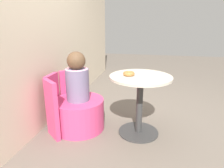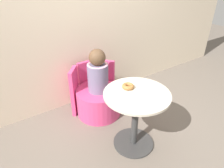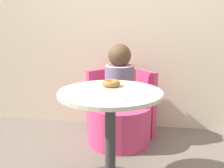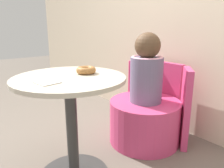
% 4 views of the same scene
% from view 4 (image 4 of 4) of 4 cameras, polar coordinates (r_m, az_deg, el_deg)
% --- Properties ---
extents(round_table, '(0.67, 0.67, 0.69)m').
position_cam_4_polar(round_table, '(1.38, -10.66, -6.61)').
color(round_table, '#333333').
rests_on(round_table, ground_plane).
extents(tub_chair, '(0.60, 0.60, 0.37)m').
position_cam_4_polar(tub_chair, '(1.93, 8.48, -9.56)').
color(tub_chair, '#D13D70').
rests_on(tub_chair, ground_plane).
extents(booth_backrest, '(0.70, 0.25, 0.65)m').
position_cam_4_polar(booth_backrest, '(2.05, 13.34, -3.92)').
color(booth_backrest, '#D13D70').
rests_on(booth_backrest, ground_plane).
extents(child_figure, '(0.27, 0.27, 0.57)m').
position_cam_4_polar(child_figure, '(1.79, 9.03, 3.50)').
color(child_figure, slate).
rests_on(child_figure, tub_chair).
extents(donut, '(0.12, 0.12, 0.04)m').
position_cam_4_polar(donut, '(1.39, -6.79, 3.63)').
color(donut, '#9E6633').
rests_on(donut, round_table).
extents(paper_napkin, '(0.12, 0.12, 0.01)m').
position_cam_4_polar(paper_napkin, '(1.20, -16.47, 0.39)').
color(paper_napkin, silver).
rests_on(paper_napkin, round_table).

